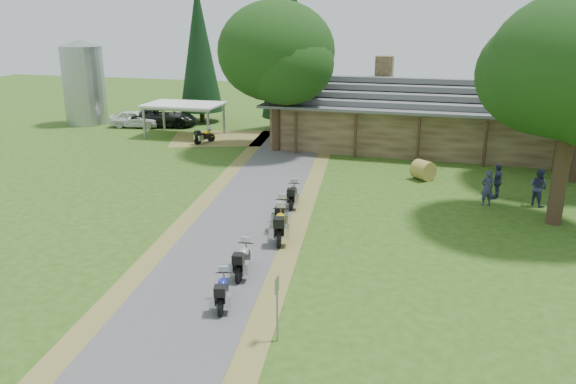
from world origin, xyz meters
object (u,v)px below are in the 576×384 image
(silo, at_px, (84,82))
(motorcycle_row_b, at_px, (243,258))
(motorcycle_row_d, at_px, (281,212))
(motorcycle_row_e, at_px, (293,194))
(hay_bale, at_px, (423,170))
(lodge, at_px, (424,113))
(motorcycle_carport_a, at_px, (205,135))
(carport, at_px, (185,120))
(motorcycle_row_a, at_px, (222,289))
(car_dark_suv, at_px, (163,113))
(car_white_sedan, at_px, (135,117))
(motorcycle_row_c, at_px, (280,224))

(silo, relative_size, motorcycle_row_b, 3.95)
(motorcycle_row_d, relative_size, motorcycle_row_e, 1.05)
(motorcycle_row_e, distance_m, hay_bale, 8.76)
(lodge, relative_size, motorcycle_carport_a, 12.68)
(motorcycle_row_e, bearing_deg, carport, 32.63)
(motorcycle_row_d, relative_size, hay_bale, 1.69)
(silo, xyz_separation_m, motorcycle_row_a, (23.71, -26.57, -2.96))
(lodge, bearing_deg, motorcycle_row_b, -101.95)
(hay_bale, bearing_deg, silo, 161.22)
(carport, distance_m, car_dark_suv, 4.59)
(motorcycle_row_a, height_order, motorcycle_row_d, motorcycle_row_d)
(motorcycle_row_e, bearing_deg, lodge, -28.57)
(silo, xyz_separation_m, motorcycle_carport_a, (13.07, -4.49, -2.95))
(motorcycle_row_a, distance_m, motorcycle_row_d, 7.41)
(silo, relative_size, car_white_sedan, 1.31)
(car_white_sedan, bearing_deg, motorcycle_carport_a, -125.76)
(carport, xyz_separation_m, motorcycle_row_c, (13.37, -18.38, -0.54))
(car_white_sedan, height_order, motorcycle_row_c, car_white_sedan)
(motorcycle_row_c, distance_m, hay_bale, 12.04)
(motorcycle_row_d, bearing_deg, motorcycle_carport_a, 23.29)
(car_dark_suv, relative_size, motorcycle_row_a, 3.59)
(motorcycle_row_b, distance_m, motorcycle_row_d, 5.07)
(motorcycle_row_a, bearing_deg, motorcycle_carport_a, 9.06)
(hay_bale, bearing_deg, motorcycle_row_b, -110.75)
(car_white_sedan, relative_size, car_dark_suv, 0.90)
(lodge, bearing_deg, motorcycle_row_a, -100.44)
(silo, bearing_deg, car_dark_suv, 5.33)
(motorcycle_row_b, height_order, motorcycle_row_e, motorcycle_row_e)
(carport, distance_m, hay_bale, 19.97)
(car_dark_suv, distance_m, motorcycle_row_d, 25.73)
(motorcycle_row_e, bearing_deg, motorcycle_carport_a, 30.79)
(motorcycle_row_c, xyz_separation_m, hay_bale, (5.13, 10.89, -0.16))
(car_white_sedan, xyz_separation_m, motorcycle_row_b, (18.57, -23.84, -0.29))
(motorcycle_carport_a, bearing_deg, car_white_sedan, 87.63)
(car_white_sedan, relative_size, motorcycle_row_d, 2.86)
(silo, height_order, carport, silo)
(motorcycle_row_a, bearing_deg, lodge, -27.12)
(carport, relative_size, motorcycle_row_d, 3.06)
(silo, bearing_deg, motorcycle_row_e, -35.31)
(silo, bearing_deg, car_white_sedan, -4.52)
(lodge, height_order, car_dark_suv, lodge)
(motorcycle_row_e, xyz_separation_m, motorcycle_carport_a, (-10.08, 11.90, -0.04))
(carport, bearing_deg, motorcycle_row_b, -61.25)
(car_dark_suv, xyz_separation_m, motorcycle_row_e, (16.15, -17.04, -0.53))
(silo, bearing_deg, motorcycle_carport_a, -18.97)
(car_dark_suv, height_order, motorcycle_row_e, car_dark_suv)
(car_white_sedan, relative_size, motorcycle_row_c, 2.58)
(motorcycle_row_d, bearing_deg, lodge, -27.41)
(car_white_sedan, relative_size, motorcycle_row_e, 2.99)
(hay_bale, bearing_deg, motorcycle_row_d, -120.83)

